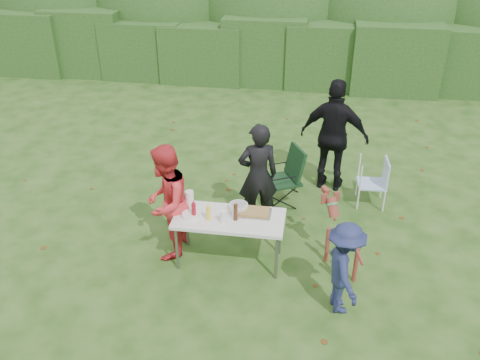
# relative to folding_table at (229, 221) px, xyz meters

# --- Properties ---
(ground) EXTENTS (80.00, 80.00, 0.00)m
(ground) POSITION_rel_folding_table_xyz_m (-0.40, -0.05, -0.69)
(ground) COLOR #1E4211
(hedge_row) EXTENTS (22.00, 1.40, 1.70)m
(hedge_row) POSITION_rel_folding_table_xyz_m (-0.40, 7.95, 0.16)
(hedge_row) COLOR #23471C
(hedge_row) RESTS_ON ground
(shrub_backdrop) EXTENTS (20.00, 2.60, 3.20)m
(shrub_backdrop) POSITION_rel_folding_table_xyz_m (-0.40, 9.55, 0.91)
(shrub_backdrop) COLOR #3D6628
(shrub_backdrop) RESTS_ON ground
(folding_table) EXTENTS (1.50, 0.70, 0.74)m
(folding_table) POSITION_rel_folding_table_xyz_m (0.00, 0.00, 0.00)
(folding_table) COLOR silver
(folding_table) RESTS_ON ground
(person_cook) EXTENTS (0.71, 0.57, 1.69)m
(person_cook) POSITION_rel_folding_table_xyz_m (0.26, 1.05, 0.16)
(person_cook) COLOR black
(person_cook) RESTS_ON ground
(person_red_jacket) EXTENTS (0.69, 0.86, 1.69)m
(person_red_jacket) POSITION_rel_folding_table_xyz_m (-0.90, 0.07, 0.16)
(person_red_jacket) COLOR red
(person_red_jacket) RESTS_ON ground
(person_black_puffy) EXTENTS (1.24, 0.73, 1.98)m
(person_black_puffy) POSITION_rel_folding_table_xyz_m (1.40, 2.35, 0.30)
(person_black_puffy) COLOR black
(person_black_puffy) RESTS_ON ground
(child) EXTENTS (0.65, 0.90, 1.25)m
(child) POSITION_rel_folding_table_xyz_m (1.53, -0.71, -0.06)
(child) COLOR navy
(child) RESTS_ON ground
(dog) EXTENTS (0.80, 1.08, 0.96)m
(dog) POSITION_rel_folding_table_xyz_m (1.54, 0.03, -0.21)
(dog) COLOR brown
(dog) RESTS_ON ground
(camping_chair) EXTENTS (0.85, 0.85, 1.01)m
(camping_chair) POSITION_rel_folding_table_xyz_m (0.58, 1.64, -0.18)
(camping_chair) COLOR black
(camping_chair) RESTS_ON ground
(lawn_chair) EXTENTS (0.52, 0.52, 0.83)m
(lawn_chair) POSITION_rel_folding_table_xyz_m (2.06, 1.89, -0.27)
(lawn_chair) COLOR #5E96DD
(lawn_chair) RESTS_ON ground
(food_tray) EXTENTS (0.45, 0.30, 0.02)m
(food_tray) POSITION_rel_folding_table_xyz_m (0.33, 0.13, 0.06)
(food_tray) COLOR #B7B7BA
(food_tray) RESTS_ON folding_table
(focaccia_bread) EXTENTS (0.40, 0.26, 0.04)m
(focaccia_bread) POSITION_rel_folding_table_xyz_m (0.33, 0.13, 0.09)
(focaccia_bread) COLOR olive
(focaccia_bread) RESTS_ON food_tray
(mustard_bottle) EXTENTS (0.06, 0.06, 0.20)m
(mustard_bottle) POSITION_rel_folding_table_xyz_m (-0.27, -0.10, 0.15)
(mustard_bottle) COLOR yellow
(mustard_bottle) RESTS_ON folding_table
(ketchup_bottle) EXTENTS (0.06, 0.06, 0.22)m
(ketchup_bottle) POSITION_rel_folding_table_xyz_m (-0.47, -0.08, 0.16)
(ketchup_bottle) COLOR maroon
(ketchup_bottle) RESTS_ON folding_table
(beer_bottle) EXTENTS (0.06, 0.06, 0.24)m
(beer_bottle) POSITION_rel_folding_table_xyz_m (0.09, -0.05, 0.17)
(beer_bottle) COLOR #47230F
(beer_bottle) RESTS_ON folding_table
(paper_towel_roll) EXTENTS (0.12, 0.12, 0.26)m
(paper_towel_roll) POSITION_rel_folding_table_xyz_m (-0.58, 0.16, 0.18)
(paper_towel_roll) COLOR white
(paper_towel_roll) RESTS_ON folding_table
(cup_stack) EXTENTS (0.08, 0.08, 0.18)m
(cup_stack) POSITION_rel_folding_table_xyz_m (-0.06, -0.14, 0.14)
(cup_stack) COLOR white
(cup_stack) RESTS_ON folding_table
(pasta_bowl) EXTENTS (0.26, 0.26, 0.10)m
(pasta_bowl) POSITION_rel_folding_table_xyz_m (0.10, 0.19, 0.10)
(pasta_bowl) COLOR silver
(pasta_bowl) RESTS_ON folding_table
(plate_stack) EXTENTS (0.24, 0.24, 0.05)m
(plate_stack) POSITION_rel_folding_table_xyz_m (-0.52, -0.06, 0.08)
(plate_stack) COLOR white
(plate_stack) RESTS_ON folding_table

